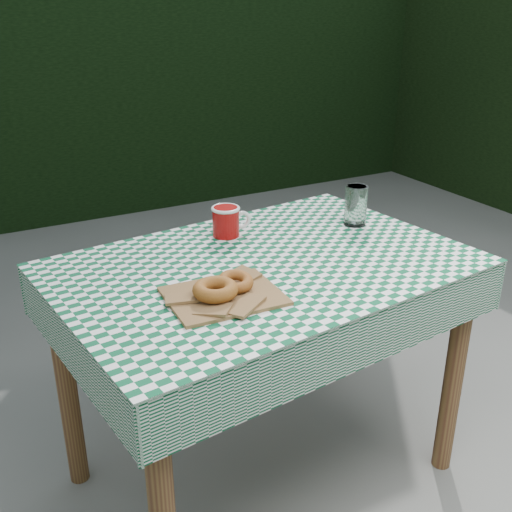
{
  "coord_description": "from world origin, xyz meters",
  "views": [
    {
      "loc": [
        -0.76,
        -1.25,
        1.45
      ],
      "look_at": [
        -0.02,
        0.11,
        0.79
      ],
      "focal_mm": 42.5,
      "sensor_mm": 36.0,
      "label": 1
    }
  ],
  "objects": [
    {
      "name": "hedge_north",
      "position": [
        0.0,
        3.2,
        0.9
      ],
      "size": [
        7.0,
        0.7,
        1.8
      ],
      "primitive_type": "cube",
      "color": "black",
      "rests_on": "ground"
    },
    {
      "name": "table",
      "position": [
        0.01,
        0.12,
        0.38
      ],
      "size": [
        1.22,
        0.88,
        0.75
      ],
      "primitive_type": "cube",
      "rotation": [
        0.0,
        0.0,
        0.12
      ],
      "color": "brown",
      "rests_on": "ground"
    },
    {
      "name": "tablecloth",
      "position": [
        0.01,
        0.12,
        0.75
      ],
      "size": [
        1.24,
        0.91,
        0.01
      ],
      "primitive_type": "cube",
      "rotation": [
        0.0,
        0.0,
        0.12
      ],
      "color": "#0C502E",
      "rests_on": "table"
    },
    {
      "name": "bagel_back",
      "position": [
        -0.15,
        -0.01,
        0.79
      ],
      "size": [
        0.1,
        0.1,
        0.03
      ],
      "primitive_type": "torus",
      "rotation": [
        0.0,
        0.0,
        0.06
      ],
      "color": "#9B5F20",
      "rests_on": "paper_bag"
    },
    {
      "name": "paper_bag",
      "position": [
        -0.19,
        -0.02,
        0.76
      ],
      "size": [
        0.29,
        0.24,
        0.01
      ],
      "primitive_type": "cube",
      "rotation": [
        0.0,
        0.0,
        -0.05
      ],
      "color": "olive",
      "rests_on": "tablecloth"
    },
    {
      "name": "ground",
      "position": [
        0.0,
        0.0,
        0.0
      ],
      "size": [
        60.0,
        60.0,
        0.0
      ],
      "primitive_type": "plane",
      "color": "#5A5954",
      "rests_on": "ground"
    },
    {
      "name": "bagel_front",
      "position": [
        -0.21,
        -0.03,
        0.79
      ],
      "size": [
        0.13,
        0.13,
        0.04
      ],
      "primitive_type": "torus",
      "rotation": [
        0.0,
        0.0,
        0.16
      ],
      "color": "#A26721",
      "rests_on": "paper_bag"
    },
    {
      "name": "coffee_mug",
      "position": [
        0.0,
        0.36,
        0.8
      ],
      "size": [
        0.19,
        0.19,
        0.09
      ],
      "primitive_type": null,
      "rotation": [
        0.0,
        0.0,
        -0.18
      ],
      "color": "#9A0A09",
      "rests_on": "tablecloth"
    },
    {
      "name": "drinking_glass",
      "position": [
        0.42,
        0.25,
        0.82
      ],
      "size": [
        0.08,
        0.08,
        0.13
      ],
      "primitive_type": "cylinder",
      "rotation": [
        0.0,
        0.0,
        -0.14
      ],
      "color": "silver",
      "rests_on": "tablecloth"
    }
  ]
}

